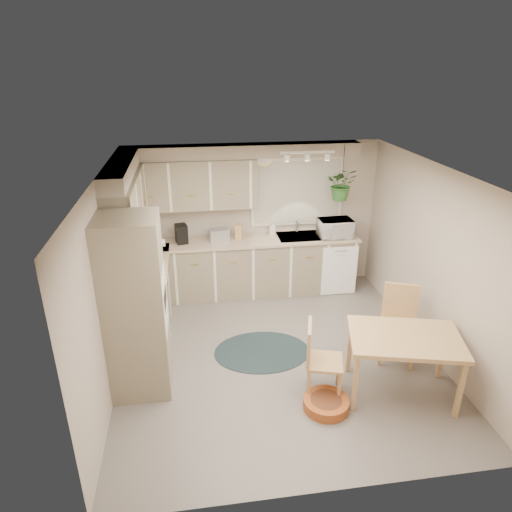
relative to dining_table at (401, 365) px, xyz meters
name	(u,v)px	position (x,y,z in m)	size (l,w,h in m)	color
floor	(277,354)	(-1.25, 0.93, -0.38)	(4.20, 4.20, 0.00)	slate
ceiling	(281,173)	(-1.25, 0.93, 2.02)	(4.20, 4.20, 0.00)	silver
wall_back	(254,217)	(-1.25, 3.03, 0.82)	(4.00, 0.04, 2.40)	#AC9E8E
wall_front	(330,384)	(-1.25, -1.17, 0.82)	(4.00, 0.04, 2.40)	#AC9E8E
wall_left	(108,283)	(-3.25, 0.93, 0.82)	(0.04, 4.20, 2.40)	#AC9E8E
wall_right	(434,262)	(0.75, 0.93, 0.82)	(0.04, 4.20, 2.40)	#AC9E8E
base_cab_left	(146,301)	(-2.95, 1.81, 0.07)	(0.60, 1.85, 0.90)	gray
base_cab_back	(245,267)	(-1.45, 2.73, 0.07)	(3.60, 0.60, 0.90)	gray
counter_left	(144,271)	(-2.94, 1.81, 0.54)	(0.64, 1.89, 0.04)	tan
counter_back	(244,241)	(-1.45, 2.72, 0.54)	(3.64, 0.64, 0.04)	tan
oven_stack	(135,308)	(-2.92, 0.56, 0.67)	(0.65, 0.65, 2.10)	gray
wall_oven_face	(165,306)	(-2.60, 0.56, 0.67)	(0.02, 0.56, 0.58)	white
upper_cab_left	(127,204)	(-3.07, 1.93, 1.44)	(0.35, 2.00, 0.75)	gray
upper_cab_back	(190,184)	(-2.25, 2.86, 1.44)	(2.00, 0.35, 0.75)	gray
soffit_left	(121,168)	(-3.10, 1.93, 1.92)	(0.30, 2.00, 0.20)	#AC9E8E
soffit_back	(242,151)	(-1.45, 2.88, 1.92)	(3.60, 0.30, 0.20)	#AC9E8E
cooktop	(141,289)	(-2.93, 1.23, 0.56)	(0.52, 0.58, 0.02)	white
range_hood	(135,255)	(-2.95, 1.23, 1.02)	(0.40, 0.60, 0.14)	white
window_blinds	(297,192)	(-0.55, 3.00, 1.22)	(1.40, 0.02, 1.00)	beige
window_frame	(297,192)	(-0.55, 3.01, 1.22)	(1.50, 0.02, 1.10)	silver
sink	(300,239)	(-0.55, 2.73, 0.52)	(0.70, 0.48, 0.10)	#A3A6AB
dishwasher_front	(339,271)	(0.05, 2.42, 0.04)	(0.58, 0.01, 0.83)	white
track_light_bar	(307,152)	(-0.55, 2.48, 1.95)	(0.80, 0.04, 0.04)	white
wall_clock	(264,157)	(-1.10, 3.00, 1.80)	(0.30, 0.30, 0.03)	#E0C24F
dining_table	(401,365)	(0.00, 0.00, 0.00)	(1.21, 0.81, 0.76)	tan
chair_left	(325,360)	(-0.86, 0.13, 0.06)	(0.42, 0.42, 0.89)	tan
chair_back	(399,326)	(0.24, 0.62, 0.11)	(0.46, 0.46, 0.98)	tan
braided_rug	(262,352)	(-1.43, 1.01, -0.38)	(1.27, 0.95, 0.01)	black
pet_bed	(326,404)	(-0.90, -0.13, -0.32)	(0.51, 0.51, 0.12)	#A85721
microwave	(335,226)	(0.00, 2.63, 0.74)	(0.53, 0.29, 0.36)	white
soap_bottle	(272,232)	(-0.97, 2.88, 0.61)	(0.10, 0.21, 0.10)	white
hanging_plant	(342,188)	(0.06, 2.63, 1.37)	(0.45, 0.50, 0.39)	#2C5E25
coffee_maker	(181,234)	(-2.42, 2.73, 0.71)	(0.17, 0.20, 0.29)	black
toaster	(219,235)	(-1.84, 2.75, 0.65)	(0.31, 0.18, 0.19)	#A3A6AB
knife_block	(239,232)	(-1.53, 2.78, 0.68)	(0.11, 0.11, 0.23)	tan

